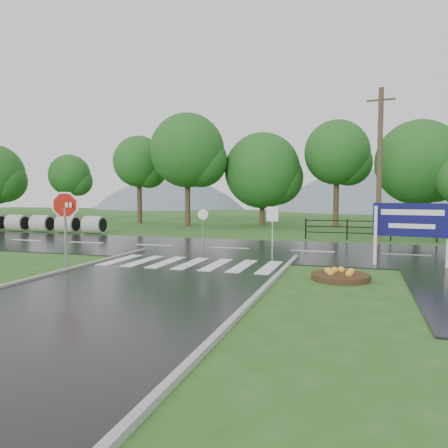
% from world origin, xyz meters
% --- Properties ---
extents(ground, '(120.00, 120.00, 0.00)m').
position_xyz_m(ground, '(0.00, 0.00, 0.00)').
color(ground, '#28581D').
rests_on(ground, ground).
extents(main_road, '(90.00, 8.00, 0.04)m').
position_xyz_m(main_road, '(0.00, 10.00, 0.00)').
color(main_road, black).
rests_on(main_road, ground).
extents(walkway, '(2.20, 11.00, 0.04)m').
position_xyz_m(walkway, '(8.50, 4.00, 0.00)').
color(walkway, black).
rests_on(walkway, ground).
extents(crosswalk, '(6.50, 2.80, 0.02)m').
position_xyz_m(crosswalk, '(0.00, 5.00, 0.06)').
color(crosswalk, silver).
rests_on(crosswalk, ground).
extents(curb_right, '(0.15, 24.00, 0.12)m').
position_xyz_m(curb_right, '(3.55, -4.00, 0.00)').
color(curb_right, '#A3A39B').
rests_on(curb_right, ground).
extents(fence_west, '(9.58, 0.08, 1.20)m').
position_xyz_m(fence_west, '(7.75, 16.00, 0.72)').
color(fence_west, black).
rests_on(fence_west, ground).
extents(hills, '(102.00, 48.00, 48.00)m').
position_xyz_m(hills, '(3.49, 65.00, -15.54)').
color(hills, slate).
rests_on(hills, ground).
extents(treeline, '(83.20, 5.20, 10.00)m').
position_xyz_m(treeline, '(1.00, 24.00, 0.00)').
color(treeline, '#195319').
rests_on(treeline, ground).
extents(culvert_pipes, '(9.70, 1.20, 1.20)m').
position_xyz_m(culvert_pipes, '(-15.06, 15.00, 0.60)').
color(culvert_pipes, '#9E9B93').
rests_on(culvert_pipes, ground).
extents(stop_sign, '(1.24, 0.42, 2.93)m').
position_xyz_m(stop_sign, '(-4.02, 2.98, 2.02)').
color(stop_sign, '#939399').
rests_on(stop_sign, ground).
extents(estate_billboard, '(2.66, 0.45, 2.34)m').
position_xyz_m(estate_billboard, '(7.84, 6.92, 1.61)').
color(estate_billboard, silver).
rests_on(estate_billboard, ground).
extents(flower_bed, '(1.81, 1.81, 0.36)m').
position_xyz_m(flower_bed, '(5.50, 3.73, 0.13)').
color(flower_bed, '#332111').
rests_on(flower_bed, ground).
extents(reg_sign_small, '(0.48, 0.07, 2.16)m').
position_xyz_m(reg_sign_small, '(2.68, 7.13, 1.53)').
color(reg_sign_small, '#939399').
rests_on(reg_sign_small, ground).
extents(reg_sign_round, '(0.45, 0.15, 1.99)m').
position_xyz_m(reg_sign_round, '(-0.61, 8.01, 1.28)').
color(reg_sign_round, '#939399').
rests_on(reg_sign_round, ground).
extents(utility_pole_east, '(1.50, 0.30, 8.45)m').
position_xyz_m(utility_pole_east, '(7.04, 15.50, 4.30)').
color(utility_pole_east, '#473523').
rests_on(utility_pole_east, ground).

